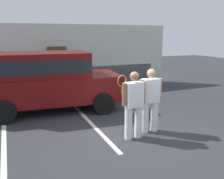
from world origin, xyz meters
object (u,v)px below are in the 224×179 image
(parked_suv, at_px, (50,79))
(tennis_player_man, at_px, (134,104))
(tennis_player_woman, at_px, (150,100))
(potted_plant_by_porch, at_px, (120,82))

(parked_suv, height_order, tennis_player_man, parked_suv)
(tennis_player_woman, bearing_deg, parked_suv, -48.34)
(tennis_player_man, xyz_separation_m, tennis_player_woman, (0.62, 0.21, -0.01))
(parked_suv, relative_size, potted_plant_by_porch, 6.85)
(tennis_player_man, relative_size, potted_plant_by_porch, 2.51)
(parked_suv, relative_size, tennis_player_man, 2.73)
(parked_suv, height_order, tennis_player_woman, parked_suv)
(tennis_player_man, height_order, potted_plant_by_porch, tennis_player_man)
(parked_suv, relative_size, tennis_player_woman, 2.72)
(tennis_player_woman, bearing_deg, tennis_player_man, 25.15)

